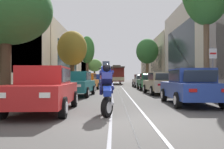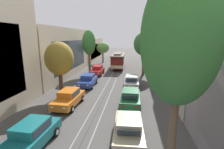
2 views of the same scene
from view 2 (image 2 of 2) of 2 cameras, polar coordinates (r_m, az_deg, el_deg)
name	(u,v)px [view 2 (image 2 of 2)]	position (r m, az deg, el deg)	size (l,w,h in m)	color
ground_plane	(111,83)	(24.22, -0.36, -2.92)	(160.00, 160.00, 0.00)	#4C4947
trolley_track_rails	(114,77)	(27.88, 0.67, -0.82)	(1.14, 66.10, 0.01)	gray
building_facade_left	(45,53)	(26.70, -21.61, 6.85)	(5.62, 57.80, 10.14)	#BCAD93
building_facade_right	(175,52)	(28.92, 20.55, 7.27)	(5.83, 57.80, 9.46)	gray
parked_car_teal_second_left	(31,135)	(11.67, -25.77, -18.05)	(2.14, 4.42, 1.58)	#196B70
parked_car_orange_mid_left	(69,98)	(16.76, -14.43, -7.68)	(2.14, 4.42, 1.58)	orange
parked_car_blue_fourth_left	(88,80)	(22.83, -8.14, -1.94)	(2.01, 4.36, 1.58)	#233D93
parked_car_red_fifth_left	(97,70)	(29.54, -4.93, 1.49)	(2.02, 4.37, 1.58)	red
parked_car_beige_second_right	(128,128)	(11.35, 5.60, -17.64)	(2.11, 4.41, 1.58)	#C1B28E
parked_car_green_mid_right	(130,97)	(16.50, 6.24, -7.67)	(2.03, 4.37, 1.58)	#1E6038
parked_car_silver_fourth_right	(131,81)	(22.25, 6.61, -2.29)	(2.03, 4.38, 1.58)	#B7B7BC
street_tree_kerb_left_second	(59,59)	(18.92, -17.41, 5.04)	(3.05, 3.06, 6.03)	#4C3826
street_tree_kerb_left_mid	(89,43)	(29.91, -7.81, 10.45)	(2.31, 2.24, 7.65)	brown
street_tree_kerb_left_fourth	(103,48)	(42.74, -3.14, 8.98)	(3.21, 2.58, 5.13)	#4C3826
street_tree_kerb_right_near	(181,40)	(6.27, 22.21, 10.87)	(2.73, 2.61, 8.86)	brown
street_tree_kerb_right_second	(144,44)	(29.22, 10.79, 10.01)	(3.48, 3.68, 7.28)	brown
cable_car_trolley	(118,61)	(35.16, 2.12, 4.75)	(2.77, 9.17, 3.28)	maroon
pedestrian_on_right_pavement	(148,70)	(30.01, 12.23, 1.66)	(0.55, 0.29, 1.63)	#282D38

